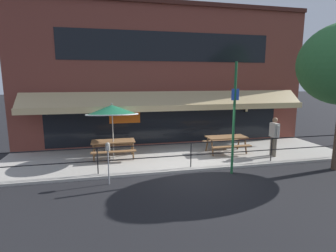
{
  "coord_description": "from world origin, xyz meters",
  "views": [
    {
      "loc": [
        -2.97,
        -8.92,
        3.4
      ],
      "look_at": [
        -0.61,
        1.6,
        1.5
      ],
      "focal_mm": 28.0,
      "sensor_mm": 36.0,
      "label": 1
    }
  ],
  "objects_px": {
    "picnic_table_left": "(113,144)",
    "street_sign_pole": "(234,118)",
    "pedestrian_walking": "(274,135)",
    "picnic_table_centre": "(226,140)",
    "patio_umbrella_left": "(112,110)",
    "parking_meter_near": "(108,151)"
  },
  "relations": [
    {
      "from": "picnic_table_left",
      "to": "street_sign_pole",
      "type": "bearing_deg",
      "value": -31.44
    },
    {
      "from": "pedestrian_walking",
      "to": "street_sign_pole",
      "type": "xyz_separation_m",
      "value": [
        -2.63,
        -1.38,
        1.01
      ]
    },
    {
      "from": "pedestrian_walking",
      "to": "street_sign_pole",
      "type": "distance_m",
      "value": 3.14
    },
    {
      "from": "street_sign_pole",
      "to": "pedestrian_walking",
      "type": "bearing_deg",
      "value": 27.61
    },
    {
      "from": "picnic_table_centre",
      "to": "patio_umbrella_left",
      "type": "bearing_deg",
      "value": 178.5
    },
    {
      "from": "patio_umbrella_left",
      "to": "pedestrian_walking",
      "type": "distance_m",
      "value": 7.01
    },
    {
      "from": "picnic_table_centre",
      "to": "street_sign_pole",
      "type": "distance_m",
      "value": 2.81
    },
    {
      "from": "patio_umbrella_left",
      "to": "street_sign_pole",
      "type": "xyz_separation_m",
      "value": [
        4.2,
        -2.44,
        -0.11
      ]
    },
    {
      "from": "picnic_table_left",
      "to": "patio_umbrella_left",
      "type": "height_order",
      "value": "patio_umbrella_left"
    },
    {
      "from": "pedestrian_walking",
      "to": "parking_meter_near",
      "type": "relative_size",
      "value": 1.2
    },
    {
      "from": "pedestrian_walking",
      "to": "parking_meter_near",
      "type": "height_order",
      "value": "pedestrian_walking"
    },
    {
      "from": "picnic_table_centre",
      "to": "parking_meter_near",
      "type": "relative_size",
      "value": 1.27
    },
    {
      "from": "picnic_table_centre",
      "to": "pedestrian_walking",
      "type": "relative_size",
      "value": 1.05
    },
    {
      "from": "picnic_table_centre",
      "to": "parking_meter_near",
      "type": "height_order",
      "value": "parking_meter_near"
    },
    {
      "from": "patio_umbrella_left",
      "to": "pedestrian_walking",
      "type": "bearing_deg",
      "value": -8.8
    },
    {
      "from": "picnic_table_centre",
      "to": "street_sign_pole",
      "type": "bearing_deg",
      "value": -110.02
    },
    {
      "from": "picnic_table_left",
      "to": "pedestrian_walking",
      "type": "distance_m",
      "value": 6.95
    },
    {
      "from": "street_sign_pole",
      "to": "picnic_table_left",
      "type": "bearing_deg",
      "value": 148.56
    },
    {
      "from": "parking_meter_near",
      "to": "picnic_table_left",
      "type": "bearing_deg",
      "value": 85.5
    },
    {
      "from": "picnic_table_left",
      "to": "patio_umbrella_left",
      "type": "distance_m",
      "value": 1.48
    },
    {
      "from": "picnic_table_left",
      "to": "street_sign_pole",
      "type": "distance_m",
      "value": 5.11
    },
    {
      "from": "parking_meter_near",
      "to": "street_sign_pole",
      "type": "height_order",
      "value": "street_sign_pole"
    }
  ]
}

